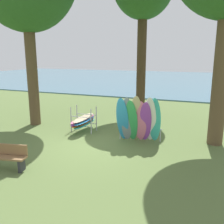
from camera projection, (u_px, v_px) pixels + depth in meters
ground_plane at (93, 147)px, 10.39m from camera, size 80.00×80.00×0.00m
lake_water at (179, 80)px, 37.40m from camera, size 80.00×36.00×0.10m
leaning_board_pile at (138, 120)px, 10.65m from camera, size 1.94×1.23×2.15m
board_storage_rack at (84, 120)px, 12.39m from camera, size 1.15×2.13×1.25m
park_bench at (6, 156)px, 8.26m from camera, size 1.45×0.68×0.85m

